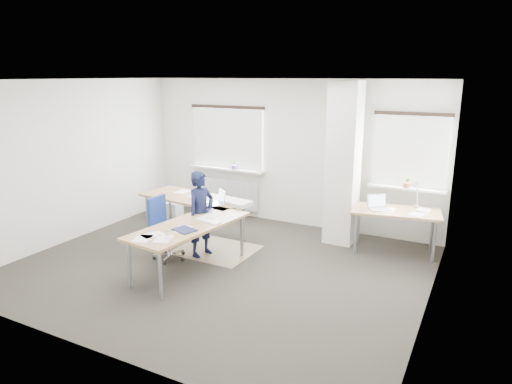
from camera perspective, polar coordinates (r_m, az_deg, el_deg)
The scene contains 8 objects.
ground at distance 7.14m, azimuth -4.56°, elevation -9.27°, with size 6.00×6.00×0.00m, color #2A2722.
room_shell at distance 6.93m, azimuth -1.58°, elevation 5.14°, with size 6.04×5.04×2.82m.
floor_mat at distance 7.78m, azimuth -5.01°, elevation -7.21°, with size 1.28×1.08×0.01m, color #8F734E.
white_crate at distance 9.66m, azimuth -10.99°, elevation -2.06°, with size 0.55×0.39×0.33m, color white.
desk_main at distance 7.53m, azimuth -7.71°, elevation -2.48°, with size 2.41×2.87×0.96m.
desk_side at distance 7.79m, azimuth 17.08°, elevation -2.49°, with size 1.50×0.93×1.22m.
task_chair at distance 7.44m, azimuth -11.00°, elevation -6.17°, with size 0.55×0.54×1.01m.
person at distance 7.38m, azimuth -6.86°, elevation -2.74°, with size 0.51×0.34×1.40m, color black.
Camera 1 is at (3.50, -5.53, 2.87)m, focal length 32.00 mm.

